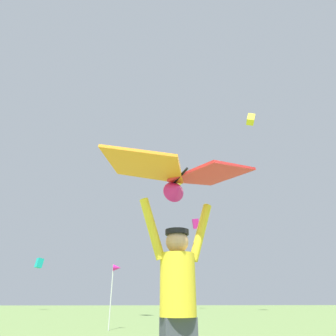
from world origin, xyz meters
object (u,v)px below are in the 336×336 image
Objects in this scene: held_stunt_kite at (178,175)px; distant_kite_yellow_low_left at (251,119)px; distant_kite_yellow_high_left at (173,183)px; marker_flag at (116,273)px; distant_kite_magenta_mid_right at (196,224)px; distant_kite_teal_far_center at (39,263)px; kite_flyer_person at (178,303)px; distant_kite_yellow_low_right at (179,184)px; distant_kite_teal_overhead_distant at (132,161)px.

distant_kite_yellow_low_left is (9.97, 21.05, 15.79)m from held_stunt_kite.
distant_kite_yellow_low_left is (6.91, -13.71, 1.73)m from distant_kite_yellow_high_left.
distant_kite_magenta_mid_right is at bearing 73.21° from marker_flag.
distant_kite_yellow_high_left reaches higher than distant_kite_magenta_mid_right.
held_stunt_kite is at bearing -99.92° from distant_kite_magenta_mid_right.
kite_flyer_person is at bearing -68.34° from distant_kite_teal_far_center.
held_stunt_kite is at bearing -95.02° from distant_kite_yellow_high_left.
distant_kite_yellow_low_left is (9.98, 20.98, 17.05)m from kite_flyer_person.
marker_flag reaches higher than kite_flyer_person.
held_stunt_kite is 1.15× the size of distant_kite_yellow_low_left.
distant_kite_yellow_low_right is at bearing 83.73° from held_stunt_kite.
distant_kite_yellow_low_left reaches higher than distant_kite_magenta_mid_right.
distant_kite_yellow_high_left is 0.70× the size of distant_kite_teal_far_center.
kite_flyer_person is at bearing -115.45° from distant_kite_yellow_low_left.
distant_kite_yellow_high_left is 7.56m from distant_kite_magenta_mid_right.
distant_kite_magenta_mid_right is (2.87, 7.12, -2.43)m from distant_kite_yellow_low_right.
held_stunt_kite reaches higher than marker_flag.
distant_kite_teal_far_center is (-12.32, 31.05, 2.49)m from held_stunt_kite.
distant_kite_teal_overhead_distant reaches higher than distant_kite_teal_far_center.
marker_flag is (-4.54, -26.19, -14.36)m from distant_kite_yellow_high_left.
distant_kite_teal_far_center is at bearing 111.65° from held_stunt_kite.
distant_kite_yellow_high_left is at bearing 80.18° from marker_flag.
kite_flyer_person is 0.88× the size of marker_flag.
distant_kite_yellow_low_right reaches higher than distant_kite_teal_overhead_distant.
distant_kite_yellow_high_left is at bearing 84.94° from kite_flyer_person.
distant_kite_yellow_low_right is at bearing -91.83° from distant_kite_yellow_high_left.
distant_kite_yellow_high_left is at bearing 77.22° from distant_kite_teal_overhead_distant.
distant_kite_teal_far_center is at bearing -166.42° from distant_kite_yellow_high_left.
held_stunt_kite is 2.27× the size of distant_kite_yellow_high_left.
distant_kite_magenta_mid_right is at bearing -46.51° from distant_kite_yellow_high_left.
distant_kite_yellow_low_left is 1.03× the size of distant_kite_magenta_mid_right.
distant_kite_yellow_low_left is at bearing 64.66° from held_stunt_kite.
distant_kite_yellow_high_left is 0.51× the size of distant_kite_yellow_low_left.
distant_kite_magenta_mid_right reaches higher than marker_flag.
distant_kite_yellow_low_left reaches higher than distant_kite_yellow_low_right.
distant_kite_yellow_low_left reaches higher than distant_kite_yellow_high_left.
distant_kite_teal_far_center is at bearing -176.74° from distant_kite_magenta_mid_right.
distant_kite_yellow_low_right reaches higher than held_stunt_kite.
distant_kite_yellow_low_left is at bearing -68.43° from distant_kite_magenta_mid_right.
distant_kite_teal_far_center is 0.50× the size of marker_flag.
distant_kite_yellow_low_right is 8.05m from distant_kite_magenta_mid_right.
distant_kite_yellow_high_left is 30.22m from marker_flag.
distant_kite_magenta_mid_right is 25.75m from marker_flag.
marker_flag is at bearing 99.80° from held_stunt_kite.
distant_kite_yellow_high_left is 15.45m from distant_kite_yellow_low_left.
held_stunt_kite is 1.60× the size of distant_kite_teal_far_center.
kite_flyer_person is 27.40m from distant_kite_yellow_low_right.
distant_kite_teal_far_center is 18.64m from distant_kite_magenta_mid_right.
distant_kite_yellow_low_right is (2.74, 24.95, 9.89)m from held_stunt_kite.
marker_flag is at bearing -89.44° from distant_kite_teal_overhead_distant.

